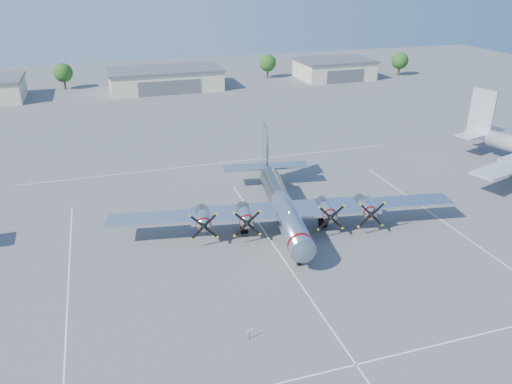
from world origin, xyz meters
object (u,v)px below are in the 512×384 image
object	(u,v)px
tree_east	(268,63)
tree_west	(63,73)
hangar_east	(334,69)
hangar_center	(165,79)
main_bomber_b29	(281,223)
info_placard	(249,333)
tree_far_east	(400,61)

from	to	relation	value
tree_east	tree_west	bearing A→B (deg)	177.92
hangar_east	hangar_center	bearing A→B (deg)	-180.00
hangar_center	main_bomber_b29	world-z (taller)	hangar_center
tree_west	main_bomber_b29	xyz separation A→B (m)	(27.65, -87.54, -4.22)
tree_east	info_placard	size ratio (longest dim) A/B	6.90
hangar_east	main_bomber_b29	world-z (taller)	hangar_east
tree_east	tree_far_east	xyz separation A→B (m)	(38.00, -8.00, 0.00)
hangar_center	tree_east	distance (m)	30.64
main_bomber_b29	info_placard	size ratio (longest dim) A/B	42.40
hangar_east	main_bomber_b29	distance (m)	91.57
tree_far_east	main_bomber_b29	distance (m)	101.49
main_bomber_b29	tree_west	bearing A→B (deg)	116.57
tree_west	info_placard	size ratio (longest dim) A/B	6.90
tree_west	info_placard	distance (m)	108.14
tree_east	hangar_center	bearing A→B (deg)	-168.62
hangar_east	info_placard	xyz separation A→B (m)	(-55.18, -98.56, -2.04)
hangar_center	hangar_east	bearing A→B (deg)	0.00
hangar_east	tree_far_east	size ratio (longest dim) A/B	3.10
info_placard	hangar_east	bearing A→B (deg)	47.84
hangar_center	tree_east	xyz separation A→B (m)	(30.00, 6.04, 1.51)
main_bomber_b29	info_placard	distance (m)	21.45
tree_east	info_placard	distance (m)	111.07
hangar_center	hangar_east	xyz separation A→B (m)	(48.00, 0.00, 0.00)
hangar_center	tree_far_east	world-z (taller)	tree_far_east
hangar_center	tree_east	size ratio (longest dim) A/B	4.31
tree_far_east	hangar_center	bearing A→B (deg)	178.35
tree_west	hangar_center	bearing A→B (deg)	-17.82
main_bomber_b29	info_placard	world-z (taller)	main_bomber_b29
tree_east	hangar_east	bearing A→B (deg)	-18.54
tree_west	tree_east	xyz separation A→B (m)	(55.00, -2.00, 0.00)
hangar_east	tree_west	distance (m)	73.46
tree_west	tree_far_east	world-z (taller)	same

